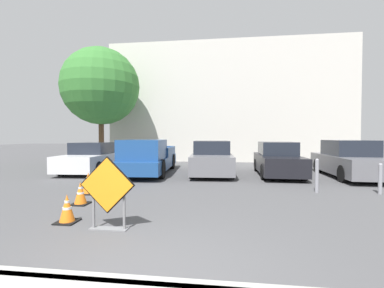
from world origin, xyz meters
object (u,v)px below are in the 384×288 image
Objects in this scene: traffic_cone_second at (80,193)px; pickup_truck at (148,158)px; parked_car_nearest at (93,158)px; parked_car_third at (277,160)px; parked_car_second at (212,159)px; traffic_cone_nearest at (67,209)px; road_closed_sign at (108,191)px; bollard_second at (380,178)px; bollard_nearest at (317,175)px; traffic_cone_third at (88,183)px; parked_car_fourth at (349,160)px.

pickup_truck is at bearing 88.59° from traffic_cone_second.
parked_car_nearest is 0.84× the size of pickup_truck.
parked_car_second is at bearing -2.45° from parked_car_third.
traffic_cone_nearest is at bearing -69.36° from traffic_cone_second.
road_closed_sign is 1.47× the size of bollard_second.
traffic_cone_second is (-0.51, 1.35, 0.00)m from traffic_cone_nearest.
bollard_second is (8.30, -3.27, -0.24)m from pickup_truck.
bollard_second is at bearing 157.58° from parked_car_nearest.
parked_car_third is 3.97× the size of bollard_nearest.
parked_car_third is (6.11, 5.84, 0.41)m from traffic_cone_second.
road_closed_sign is 2.11× the size of traffic_cone_third.
traffic_cone_third is 0.14× the size of parked_car_fourth.
traffic_cone_third is at bearing 124.73° from road_closed_sign.
traffic_cone_nearest is at bearing 89.27° from pickup_truck.
traffic_cone_second is at bearing -165.11° from bollard_second.
traffic_cone_third is (-0.97, 2.57, 0.04)m from traffic_cone_nearest.
road_closed_sign is at bearing 115.99° from parked_car_nearest.
road_closed_sign is 6.40m from bollard_nearest.
traffic_cone_second is at bearing -161.21° from bollard_nearest.
pickup_truck is at bearing 158.53° from bollard_second.
traffic_cone_second is at bearing 111.70° from parked_car_nearest.
traffic_cone_nearest is 0.99× the size of traffic_cone_second.
traffic_cone_second is 1.30m from traffic_cone_third.
pickup_truck is 3.02m from parked_car_second.
bollard_second is at bearing 80.33° from parked_car_fourth.
traffic_cone_third reaches higher than traffic_cone_second.
traffic_cone_nearest is at bearing -155.60° from bollard_second.
traffic_cone_third is at bearing 110.77° from traffic_cone_second.
bollard_second is at bearing 29.48° from road_closed_sign.
parked_car_second is (1.58, 7.68, -0.03)m from road_closed_sign.
pickup_truck is (0.60, 4.30, 0.42)m from traffic_cone_third.
parked_car_second reaches higher than road_closed_sign.
road_closed_sign is at bearing 75.43° from parked_car_second.
road_closed_sign is 2.37× the size of traffic_cone_second.
parked_car_nearest is (-2.89, 6.05, 0.40)m from traffic_cone_second.
road_closed_sign is 2.30m from traffic_cone_second.
parked_car_nearest is 1.01× the size of parked_car_fourth.
traffic_cone_third reaches higher than traffic_cone_nearest.
pickup_truck is 5.30× the size of bollard_nearest.
traffic_cone_third is 0.69× the size of bollard_second.
parked_car_third is at bearing 58.59° from road_closed_sign.
parked_car_fourth is (9.12, 5.68, 0.45)m from traffic_cone_second.
traffic_cone_second is 6.71m from parked_car_nearest.
pickup_truck is at bearing 153.18° from bollard_nearest.
parked_car_second is (3.57, 4.81, 0.39)m from traffic_cone_third.
road_closed_sign is 0.25× the size of pickup_truck.
parked_car_nearest reaches higher than bollard_nearest.
parked_car_nearest is 9.01m from parked_car_third.
road_closed_sign is at bearing -55.27° from traffic_cone_third.
parked_car_third is (5.98, 0.33, -0.04)m from pickup_truck.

